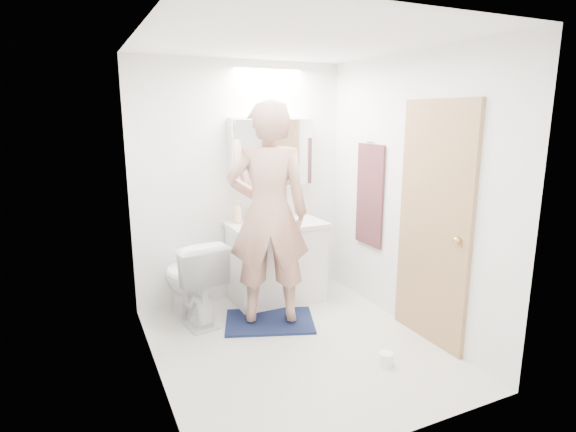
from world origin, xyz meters
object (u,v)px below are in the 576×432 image
vanity_cabinet (276,263)px  medicine_cabinet (271,153)px  toilet_paper_roll (386,359)px  toilet (191,280)px  toothbrush_cup (285,213)px  person (269,214)px  soap_bottle_a (238,212)px  soap_bottle_b (252,213)px

vanity_cabinet → medicine_cabinet: (0.05, 0.21, 1.11)m
vanity_cabinet → toilet_paper_roll: (0.24, -1.53, -0.34)m
toilet → toothbrush_cup: toothbrush_cup is taller
toilet → person: (0.63, -0.36, 0.63)m
medicine_cabinet → soap_bottle_a: 0.70m
soap_bottle_b → toothbrush_cup: soap_bottle_b is taller
vanity_cabinet → toilet_paper_roll: bearing=-81.1°
person → medicine_cabinet: bearing=-95.1°
vanity_cabinet → person: size_ratio=0.46×
medicine_cabinet → toilet: (-0.95, -0.33, -1.10)m
toilet_paper_roll → soap_bottle_b: bearing=104.1°
vanity_cabinet → toothbrush_cup: (0.17, 0.16, 0.48)m
medicine_cabinet → person: size_ratio=0.45×
medicine_cabinet → soap_bottle_b: (-0.23, -0.03, -0.60)m
toothbrush_cup → soap_bottle_a: bearing=-178.9°
soap_bottle_a → toilet_paper_roll: (0.59, -1.68, -0.88)m
medicine_cabinet → toilet: 1.49m
soap_bottle_b → toilet: bearing=-157.7°
toilet → soap_bottle_a: (0.55, 0.27, 0.54)m
toilet_paper_roll → person: bearing=116.3°
soap_bottle_b → medicine_cabinet: bearing=7.3°
toilet → toothbrush_cup: size_ratio=8.00×
person → soap_bottle_b: bearing=-77.6°
vanity_cabinet → toilet: (-0.91, -0.11, 0.01)m
person → soap_bottle_a: person is taller
person → soap_bottle_b: person is taller
vanity_cabinet → medicine_cabinet: bearing=77.8°
vanity_cabinet → medicine_cabinet: medicine_cabinet is taller
person → toothbrush_cup: size_ratio=19.77×
person → soap_bottle_a: size_ratio=8.75×
person → soap_bottle_b: (0.09, 0.66, -0.13)m
medicine_cabinet → toilet_paper_roll: size_ratio=8.00×
soap_bottle_b → toilet_paper_roll: soap_bottle_b is taller
soap_bottle_b → toothbrush_cup: bearing=-3.2°
toilet → toothbrush_cup: 1.20m
toothbrush_cup → toilet_paper_roll: (0.07, -1.69, -0.82)m
vanity_cabinet → soap_bottle_b: soap_bottle_b is taller
person → soap_bottle_a: bearing=-63.2°
vanity_cabinet → medicine_cabinet: size_ratio=1.02×
medicine_cabinet → soap_bottle_a: size_ratio=3.93×
toilet → toilet_paper_roll: bearing=119.6°
toilet → toilet_paper_roll: size_ratio=7.21×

